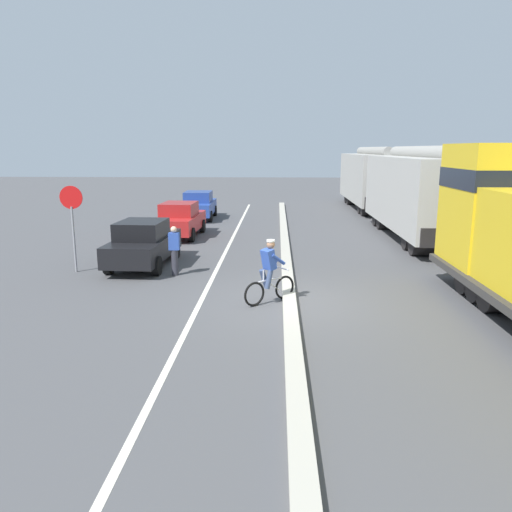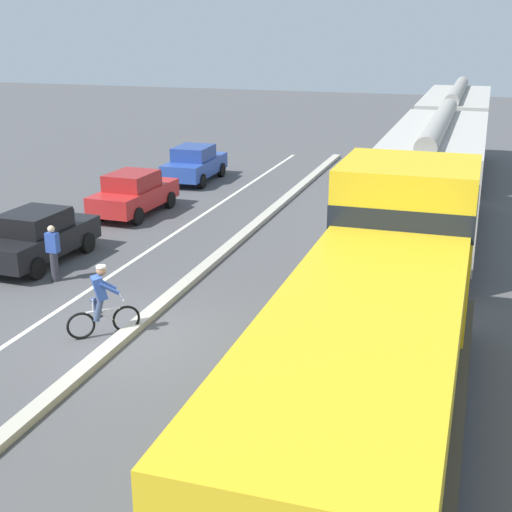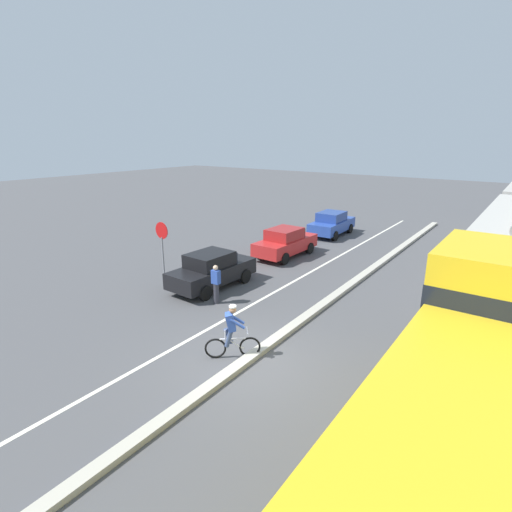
{
  "view_description": "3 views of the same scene",
  "coord_description": "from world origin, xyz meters",
  "px_view_note": "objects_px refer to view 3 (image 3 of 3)",
  "views": [
    {
      "loc": [
        -0.36,
        -12.94,
        4.05
      ],
      "look_at": [
        -0.92,
        0.46,
        1.17
      ],
      "focal_mm": 35.0,
      "sensor_mm": 36.0,
      "label": 1
    },
    {
      "loc": [
        7.48,
        -13.43,
        6.97
      ],
      "look_at": [
        2.91,
        0.77,
        2.04
      ],
      "focal_mm": 50.0,
      "sensor_mm": 36.0,
      "label": 2
    },
    {
      "loc": [
        6.37,
        -8.44,
        6.52
      ],
      "look_at": [
        -4.01,
        6.01,
        1.15
      ],
      "focal_mm": 28.0,
      "sensor_mm": 36.0,
      "label": 3
    }
  ],
  "objects_px": {
    "stop_sign": "(162,241)",
    "parked_car_black": "(212,270)",
    "pedestrian_by_cars": "(216,284)",
    "locomotive": "(468,442)",
    "cyclist": "(232,333)",
    "parked_car_blue": "(332,223)",
    "parked_car_red": "(285,242)"
  },
  "relations": [
    {
      "from": "parked_car_black",
      "to": "parked_car_red",
      "type": "xyz_separation_m",
      "value": [
        0.13,
        5.99,
        0.0
      ]
    },
    {
      "from": "locomotive",
      "to": "cyclist",
      "type": "distance_m",
      "value": 6.99
    },
    {
      "from": "parked_car_black",
      "to": "parked_car_blue",
      "type": "relative_size",
      "value": 1.0
    },
    {
      "from": "parked_car_black",
      "to": "parked_car_blue",
      "type": "bearing_deg",
      "value": 89.69
    },
    {
      "from": "parked_car_black",
      "to": "pedestrian_by_cars",
      "type": "distance_m",
      "value": 1.85
    },
    {
      "from": "parked_car_blue",
      "to": "cyclist",
      "type": "xyz_separation_m",
      "value": [
        4.41,
        -16.22,
        0.0
      ]
    },
    {
      "from": "parked_car_red",
      "to": "parked_car_black",
      "type": "bearing_deg",
      "value": -91.27
    },
    {
      "from": "locomotive",
      "to": "parked_car_blue",
      "type": "relative_size",
      "value": 2.74
    },
    {
      "from": "locomotive",
      "to": "pedestrian_by_cars",
      "type": "height_order",
      "value": "locomotive"
    },
    {
      "from": "stop_sign",
      "to": "parked_car_black",
      "type": "bearing_deg",
      "value": 24.57
    },
    {
      "from": "cyclist",
      "to": "locomotive",
      "type": "bearing_deg",
      "value": -17.55
    },
    {
      "from": "cyclist",
      "to": "parked_car_blue",
      "type": "bearing_deg",
      "value": 105.22
    },
    {
      "from": "cyclist",
      "to": "pedestrian_by_cars",
      "type": "relative_size",
      "value": 1.06
    },
    {
      "from": "locomotive",
      "to": "stop_sign",
      "type": "height_order",
      "value": "locomotive"
    },
    {
      "from": "parked_car_red",
      "to": "pedestrian_by_cars",
      "type": "relative_size",
      "value": 2.63
    },
    {
      "from": "stop_sign",
      "to": "parked_car_blue",
      "type": "bearing_deg",
      "value": 80.72
    },
    {
      "from": "parked_car_black",
      "to": "parked_car_red",
      "type": "relative_size",
      "value": 1.0
    },
    {
      "from": "parked_car_black",
      "to": "parked_car_red",
      "type": "distance_m",
      "value": 5.99
    },
    {
      "from": "parked_car_blue",
      "to": "pedestrian_by_cars",
      "type": "height_order",
      "value": "same"
    },
    {
      "from": "cyclist",
      "to": "parked_car_black",
      "type": "bearing_deg",
      "value": 137.38
    },
    {
      "from": "parked_car_red",
      "to": "pedestrian_by_cars",
      "type": "height_order",
      "value": "same"
    },
    {
      "from": "pedestrian_by_cars",
      "to": "stop_sign",
      "type": "bearing_deg",
      "value": 174.57
    },
    {
      "from": "stop_sign",
      "to": "pedestrian_by_cars",
      "type": "bearing_deg",
      "value": -5.43
    },
    {
      "from": "parked_car_blue",
      "to": "stop_sign",
      "type": "distance_m",
      "value": 13.27
    },
    {
      "from": "locomotive",
      "to": "pedestrian_by_cars",
      "type": "relative_size",
      "value": 7.17
    },
    {
      "from": "stop_sign",
      "to": "pedestrian_by_cars",
      "type": "xyz_separation_m",
      "value": [
        3.42,
        -0.32,
        -1.18
      ]
    },
    {
      "from": "locomotive",
      "to": "parked_car_black",
      "type": "bearing_deg",
      "value": 150.74
    },
    {
      "from": "stop_sign",
      "to": "pedestrian_by_cars",
      "type": "relative_size",
      "value": 1.78
    },
    {
      "from": "locomotive",
      "to": "parked_car_black",
      "type": "height_order",
      "value": "locomotive"
    },
    {
      "from": "parked_car_black",
      "to": "locomotive",
      "type": "bearing_deg",
      "value": -29.26
    },
    {
      "from": "parked_car_red",
      "to": "parked_car_blue",
      "type": "xyz_separation_m",
      "value": [
        -0.07,
        6.11,
        0.0
      ]
    },
    {
      "from": "cyclist",
      "to": "parked_car_red",
      "type": "bearing_deg",
      "value": 113.26
    }
  ]
}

